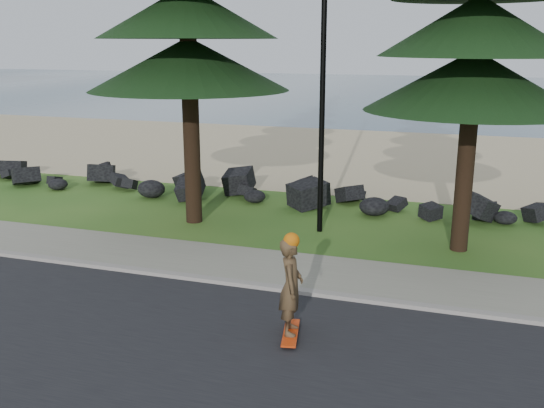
# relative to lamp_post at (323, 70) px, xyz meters

# --- Properties ---
(ground) EXTENTS (160.00, 160.00, 0.00)m
(ground) POSITION_rel_lamp_post_xyz_m (0.00, -3.20, -4.13)
(ground) COLOR #2A591B
(ground) RESTS_ON ground
(road) EXTENTS (160.00, 7.00, 0.02)m
(road) POSITION_rel_lamp_post_xyz_m (0.00, -7.70, -4.12)
(road) COLOR black
(road) RESTS_ON ground
(kerb) EXTENTS (160.00, 0.20, 0.10)m
(kerb) POSITION_rel_lamp_post_xyz_m (0.00, -4.10, -4.08)
(kerb) COLOR gray
(kerb) RESTS_ON ground
(sidewalk) EXTENTS (160.00, 2.00, 0.08)m
(sidewalk) POSITION_rel_lamp_post_xyz_m (0.00, -3.00, -4.09)
(sidewalk) COLOR slate
(sidewalk) RESTS_ON ground
(beach_sand) EXTENTS (160.00, 15.00, 0.01)m
(beach_sand) POSITION_rel_lamp_post_xyz_m (0.00, 11.30, -4.13)
(beach_sand) COLOR tan
(beach_sand) RESTS_ON ground
(ocean) EXTENTS (160.00, 58.00, 0.01)m
(ocean) POSITION_rel_lamp_post_xyz_m (0.00, 47.80, -4.13)
(ocean) COLOR #365568
(ocean) RESTS_ON ground
(seawall_boulders) EXTENTS (60.00, 2.40, 1.10)m
(seawall_boulders) POSITION_rel_lamp_post_xyz_m (0.00, 2.40, -4.13)
(seawall_boulders) COLOR black
(seawall_boulders) RESTS_ON ground
(lamp_post) EXTENTS (0.25, 0.14, 8.14)m
(lamp_post) POSITION_rel_lamp_post_xyz_m (0.00, 0.00, 0.00)
(lamp_post) COLOR black
(lamp_post) RESTS_ON ground
(skateboarder) EXTENTS (0.50, 1.01, 1.83)m
(skateboarder) POSITION_rel_lamp_post_xyz_m (0.93, -5.92, -3.21)
(skateboarder) COLOR red
(skateboarder) RESTS_ON ground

